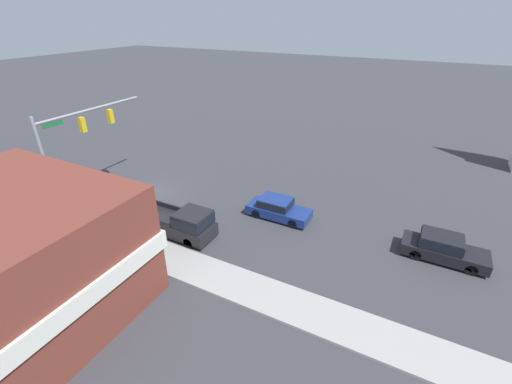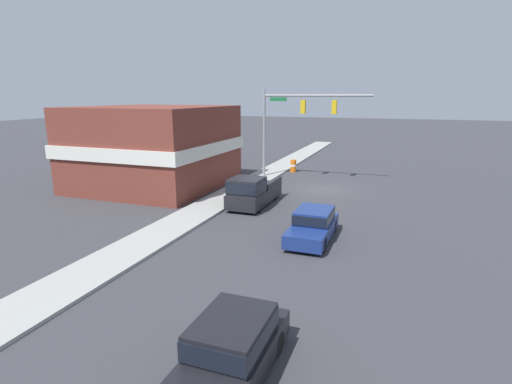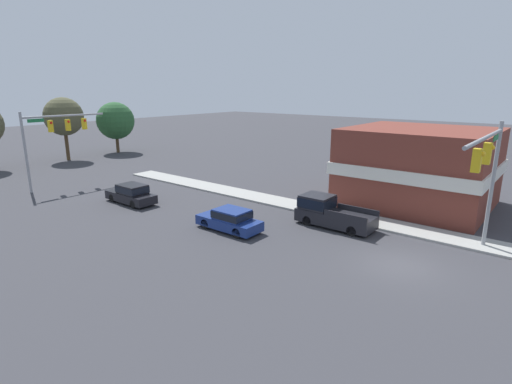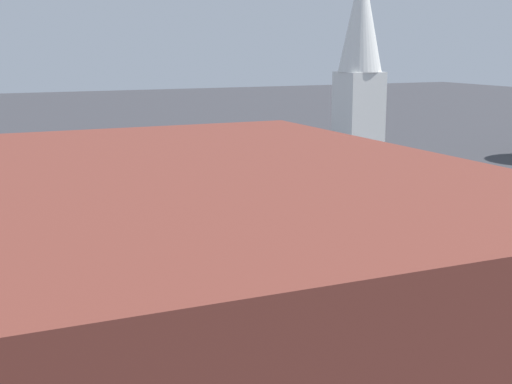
{
  "view_description": "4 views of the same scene",
  "coord_description": "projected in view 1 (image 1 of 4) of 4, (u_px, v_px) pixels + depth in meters",
  "views": [
    {
      "loc": [
        17.46,
        18.74,
        12.95
      ],
      "look_at": [
        -0.58,
        9.32,
        2.17
      ],
      "focal_mm": 24.0,
      "sensor_mm": 36.0,
      "label": 1
    },
    {
      "loc": [
        -5.33,
        28.63,
        6.76
      ],
      "look_at": [
        0.11,
        13.95,
        2.98
      ],
      "focal_mm": 28.0,
      "sensor_mm": 36.0,
      "label": 2
    },
    {
      "loc": [
        -19.68,
        -6.12,
        9.01
      ],
      "look_at": [
        -1.23,
        8.62,
        2.83
      ],
      "focal_mm": 28.0,
      "sensor_mm": 36.0,
      "label": 3
    },
    {
      "loc": [
        21.17,
        1.38,
        7.59
      ],
      "look_at": [
        0.94,
        10.62,
        3.0
      ],
      "focal_mm": 50.0,
      "sensor_mm": 36.0,
      "label": 4
    }
  ],
  "objects": [
    {
      "name": "car_second_ahead",
      "position": [
        443.0,
        247.0,
        19.87
      ],
      "size": [
        1.76,
        4.64,
        1.56
      ],
      "color": "black",
      "rests_on": "ground"
    },
    {
      "name": "sidewalk_curb",
      "position": [
        90.0,
        228.0,
        22.91
      ],
      "size": [
        2.4,
        60.0,
        0.14
      ],
      "color": "#9E9E99",
      "rests_on": "ground"
    },
    {
      "name": "pickup_truck_parked",
      "position": [
        182.0,
        223.0,
        21.89
      ],
      "size": [
        1.97,
        5.22,
        1.96
      ],
      "color": "black",
      "rests_on": "ground"
    },
    {
      "name": "car_lead",
      "position": [
        277.0,
        208.0,
        23.97
      ],
      "size": [
        1.78,
        4.45,
        1.45
      ],
      "color": "black",
      "rests_on": "ground"
    },
    {
      "name": "ground_plane",
      "position": [
        150.0,
        194.0,
        27.4
      ],
      "size": [
        200.0,
        200.0,
        0.0
      ],
      "primitive_type": "plane",
      "color": "#38383D"
    },
    {
      "name": "near_signal_assembly",
      "position": [
        77.0,
        135.0,
        23.8
      ],
      "size": [
        8.7,
        0.49,
        7.27
      ],
      "color": "gray",
      "rests_on": "ground"
    },
    {
      "name": "construction_barrel",
      "position": [
        54.0,
        191.0,
        26.55
      ],
      "size": [
        0.54,
        0.54,
        1.11
      ],
      "color": "orange",
      "rests_on": "ground"
    }
  ]
}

